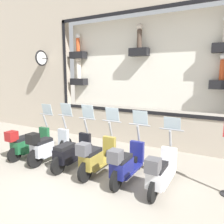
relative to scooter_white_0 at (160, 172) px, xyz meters
The scene contains 7 objects.
ground_plane 1.99m from the scooter_white_0, 108.42° to the left, with size 120.00×120.00×0.00m, color gray.
scooter_white_0 is the anchor object (origin of this frame).
scooter_navy_1 0.86m from the scooter_white_0, 89.31° to the left, with size 1.80×0.61×1.64m.
scooter_olive_2 1.72m from the scooter_white_0, 89.54° to the left, with size 1.80×0.61×1.65m.
scooter_black_3 2.58m from the scooter_white_0, 88.38° to the left, with size 1.80×0.60×1.68m.
scooter_silver_4 3.44m from the scooter_white_0, 89.72° to the left, with size 1.81×0.60×1.67m.
scooter_green_5 4.30m from the scooter_white_0, 89.99° to the left, with size 1.79×0.61×1.59m.
Camera 1 is at (-3.90, -3.11, 2.60)m, focal length 35.00 mm.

